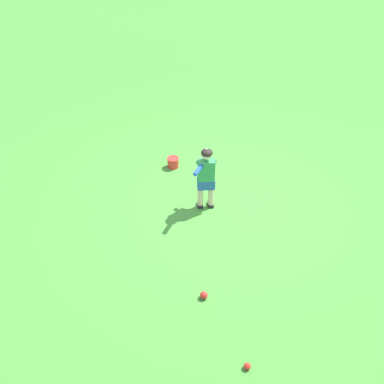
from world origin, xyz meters
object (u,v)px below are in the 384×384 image
at_px(play_ball_far_right, 204,295).
at_px(toy_bucket, 173,162).
at_px(child_batter, 206,173).
at_px(play_ball_midfield, 247,366).

bearing_deg(play_ball_far_right, toy_bucket, -34.36).
xyz_separation_m(child_batter, play_ball_midfield, (-2.30, 1.66, -0.61)).
bearing_deg(child_batter, play_ball_far_right, 134.38).
relative_size(child_batter, toy_bucket, 5.00).
relative_size(child_batter, play_ball_far_right, 10.94).
bearing_deg(play_ball_midfield, play_ball_far_right, -18.64).
xyz_separation_m(play_ball_midfield, toy_bucket, (3.51, -2.05, 0.06)).
height_order(child_batter, toy_bucket, child_batter).
bearing_deg(play_ball_midfield, toy_bucket, -30.27).
bearing_deg(child_batter, toy_bucket, -17.92).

